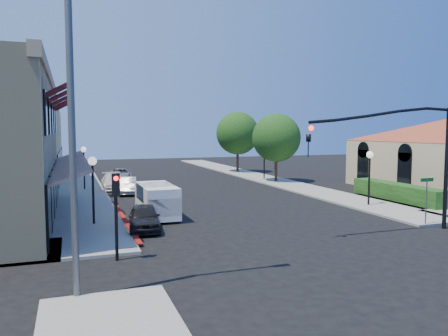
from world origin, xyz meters
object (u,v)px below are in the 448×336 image
object	(u,v)px
signal_mast_arm	(413,148)
parked_car_a	(144,217)
secondary_signal	(116,200)
lamppost_left_far	(84,157)
street_tree_b	(238,133)
parked_car_d	(121,174)
street_name_sign	(427,193)
lamppost_right_far	(264,152)
parked_car_b	(127,185)
street_tree_a	(276,138)
white_van	(157,199)
parked_car_c	(113,181)
cobra_streetlight	(85,118)
lamppost_right_near	(370,164)
lamppost_left_near	(93,173)

from	to	relation	value
signal_mast_arm	parked_car_a	world-z (taller)	signal_mast_arm
secondary_signal	parked_car_a	xyz separation A→B (m)	(1.80, 4.82, -1.69)
lamppost_left_far	parked_car_a	bearing A→B (deg)	-81.70
street_tree_b	secondary_signal	bearing A→B (deg)	-118.77
parked_car_d	street_name_sign	bearing A→B (deg)	-66.65
lamppost_right_far	parked_car_a	size ratio (longest dim) A/B	0.97
lamppost_left_far	parked_car_b	bearing A→B (deg)	-44.31
street_tree_a	lamppost_right_far	size ratio (longest dim) A/B	1.82
white_van	parked_car_c	bearing A→B (deg)	95.12
cobra_streetlight	secondary_signal	bearing A→B (deg)	71.37
signal_mast_arm	lamppost_right_far	xyz separation A→B (m)	(2.64, 22.50, -1.35)
cobra_streetlight	parked_car_b	xyz separation A→B (m)	(3.72, 21.00, -4.63)
street_tree_b	parked_car_d	world-z (taller)	street_tree_b
lamppost_left_far	lamppost_right_near	distance (m)	22.02
lamppost_left_near	lamppost_left_far	world-z (taller)	same
cobra_streetlight	lamppost_right_near	xyz separation A→B (m)	(17.65, 10.00, -2.53)
lamppost_left_near	lamppost_right_near	bearing A→B (deg)	0.00
lamppost_right_near	parked_car_b	world-z (taller)	lamppost_right_near
street_tree_a	street_name_sign	xyz separation A→B (m)	(-1.30, -19.80, -2.50)
signal_mast_arm	white_van	size ratio (longest dim) A/B	1.91
street_tree_a	parked_car_c	size ratio (longest dim) A/B	1.46
white_van	parked_car_b	bearing A→B (deg)	92.25
parked_car_a	street_tree_a	bearing A→B (deg)	53.72
signal_mast_arm	white_van	world-z (taller)	signal_mast_arm
lamppost_right_far	lamppost_left_far	bearing A→B (deg)	-173.29
lamppost_right_near	parked_car_c	world-z (taller)	lamppost_right_near
street_name_sign	lamppost_right_near	world-z (taller)	lamppost_right_near
lamppost_right_near	signal_mast_arm	bearing A→B (deg)	-112.12
street_tree_a	white_van	world-z (taller)	street_tree_a
street_tree_a	cobra_streetlight	bearing A→B (deg)	-126.79
parked_car_c	street_tree_b	bearing A→B (deg)	34.12
lamppost_right_far	signal_mast_arm	bearing A→B (deg)	-96.70
secondary_signal	parked_car_b	xyz separation A→B (m)	(2.57, 17.59, -1.68)
lamppost_right_far	secondary_signal	bearing A→B (deg)	-126.14
street_name_sign	parked_car_a	world-z (taller)	street_name_sign
parked_car_a	parked_car_b	bearing A→B (deg)	93.83
street_tree_a	signal_mast_arm	xyz separation A→B (m)	(-2.94, -20.50, -0.11)
street_tree_a	street_tree_b	distance (m)	10.01
cobra_streetlight	lamppost_left_near	bearing A→B (deg)	86.29
cobra_streetlight	white_van	size ratio (longest dim) A/B	2.22
signal_mast_arm	street_name_sign	bearing A→B (deg)	23.20
street_tree_b	lamppost_left_near	world-z (taller)	street_tree_b
lamppost_left_far	secondary_signal	bearing A→B (deg)	-88.61
secondary_signal	street_tree_a	bearing A→B (deg)	50.79
lamppost_left_near	parked_car_b	bearing A→B (deg)	74.39
lamppost_right_near	parked_car_c	distance (m)	20.41
street_tree_b	white_van	size ratio (longest dim) A/B	1.67
parked_car_a	lamppost_right_near	bearing A→B (deg)	14.15
cobra_streetlight	white_van	bearing A→B (deg)	69.43
secondary_signal	parked_car_b	bearing A→B (deg)	81.68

